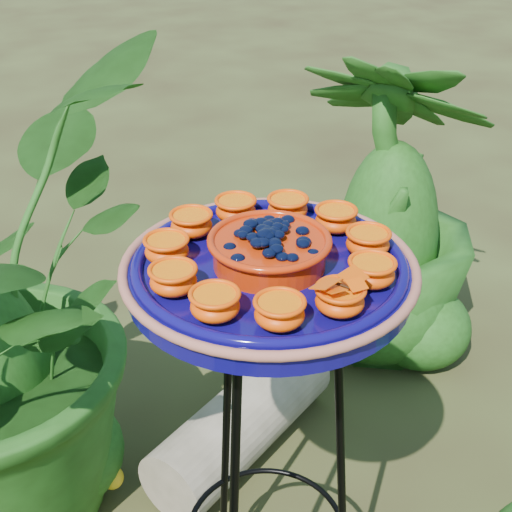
# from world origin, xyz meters

# --- Properties ---
(tripod_stand) EXTENTS (0.33, 0.33, 0.78)m
(tripod_stand) POSITION_xyz_m (-0.08, -0.05, 0.48)
(tripod_stand) COLOR black
(tripod_stand) RESTS_ON ground
(feeder_dish) EXTENTS (0.46, 0.46, 0.09)m
(feeder_dish) POSITION_xyz_m (-0.08, -0.05, 0.82)
(feeder_dish) COLOR #0C0752
(feeder_dish) RESTS_ON tripod_stand
(driftwood_log) EXTENTS (0.56, 0.42, 0.18)m
(driftwood_log) POSITION_xyz_m (0.07, 0.39, 0.09)
(driftwood_log) COLOR tan
(driftwood_log) RESTS_ON ground
(shrub_back_right) EXTENTS (0.71, 0.71, 0.89)m
(shrub_back_right) POSITION_xyz_m (0.65, 0.65, 0.45)
(shrub_back_right) COLOR #1C4612
(shrub_back_right) RESTS_ON ground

